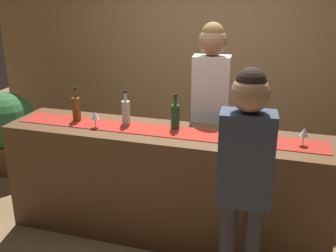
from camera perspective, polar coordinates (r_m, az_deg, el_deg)
ground_plane at (r=3.71m, az=-0.55°, el=-15.09°), size 10.00×10.00×0.00m
back_wall at (r=4.95m, az=6.14°, el=11.71°), size 6.00×0.12×2.90m
bar_counter at (r=3.46m, az=-0.58°, el=-8.39°), size 2.75×0.60×0.98m
counter_runner_cloth at (r=3.26m, az=-0.60°, el=-0.72°), size 2.61×0.28×0.01m
wine_bottle_green at (r=3.27m, az=1.05°, el=1.42°), size 0.07×0.07×0.30m
wine_bottle_amber at (r=3.58m, az=-13.15°, el=2.48°), size 0.07×0.07×0.30m
wine_bottle_clear at (r=3.41m, az=-6.12°, el=2.03°), size 0.07×0.07×0.30m
wine_glass_near_customer at (r=3.01m, az=14.69°, el=-1.01°), size 0.07×0.07×0.14m
wine_glass_mid_counter at (r=3.09m, az=19.14°, el=-0.95°), size 0.07×0.07×0.14m
wine_glass_far_end at (r=3.36m, az=-10.54°, el=1.45°), size 0.07×0.07×0.14m
bartender at (r=3.68m, az=6.20°, el=4.28°), size 0.36×0.26×1.82m
customer_sipping at (r=2.53m, az=11.11°, el=-6.00°), size 0.36×0.23×1.67m
potted_plant_tall at (r=4.99m, az=-22.26°, el=-0.12°), size 0.66×0.66×0.97m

